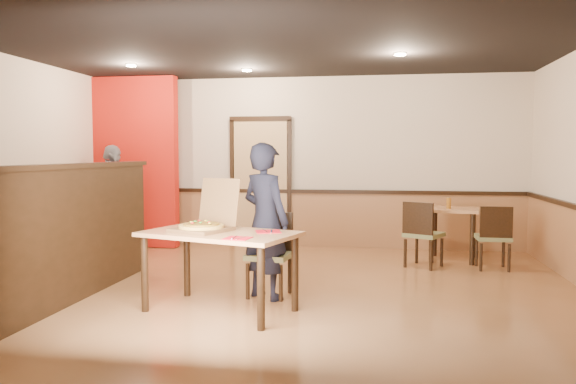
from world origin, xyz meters
name	(u,v)px	position (x,y,z in m)	size (l,w,h in m)	color
floor	(267,300)	(0.00, 0.00, 0.00)	(7.00, 7.00, 0.00)	#A76F41
ceiling	(266,31)	(0.00, 0.00, 2.80)	(7.00, 7.00, 0.00)	black
wall_back	(308,162)	(0.00, 3.50, 1.40)	(7.00, 7.00, 0.00)	beige
wainscot_back	(308,219)	(0.00, 3.47, 0.45)	(7.00, 0.04, 0.90)	#99663D
chair_rail_back	(308,191)	(0.00, 3.45, 0.92)	(7.00, 0.06, 0.06)	black
back_door	(261,183)	(-0.80, 3.46, 1.05)	(0.90, 0.06, 2.10)	tan
booth_partition	(80,230)	(-2.00, -0.20, 0.74)	(0.20, 3.10, 1.44)	black
red_accent_panel	(130,162)	(-2.90, 3.00, 1.40)	(1.60, 0.20, 2.78)	#B1160C
spot_a	(131,65)	(-2.30, 1.80, 2.78)	(0.14, 0.14, 0.02)	#FBE9B0
spot_b	(247,70)	(-0.80, 2.50, 2.78)	(0.14, 0.14, 0.02)	#FBE9B0
spot_c	(400,54)	(1.40, 1.50, 2.78)	(0.14, 0.14, 0.02)	#FBE9B0
main_table	(220,243)	(-0.37, -0.47, 0.68)	(1.65, 1.24, 0.79)	tan
diner_chair	(271,250)	(0.00, 0.24, 0.49)	(0.49, 0.49, 0.90)	olive
side_chair_left	(422,232)	(1.74, 1.99, 0.49)	(0.60, 0.60, 0.90)	olive
side_chair_right	(494,235)	(2.67, 1.99, 0.47)	(0.43, 0.43, 0.86)	olive
side_table	(453,220)	(2.22, 2.60, 0.58)	(0.82, 0.82, 0.76)	tan
diner	(265,221)	(-0.03, 0.10, 0.83)	(0.61, 0.40, 1.66)	black
passerby	(112,198)	(-3.00, 2.55, 0.84)	(0.99, 0.41, 1.68)	gray
pizza_box	(205,224)	(-0.54, -0.42, 0.85)	(0.66, 0.71, 0.51)	brown
pizza	(201,226)	(-0.56, -0.47, 0.84)	(0.44, 0.44, 0.03)	gold
napkin_near	(238,238)	(-0.09, -0.85, 0.79)	(0.25, 0.25, 0.01)	red
napkin_far	(268,231)	(0.09, -0.39, 0.79)	(0.29, 0.29, 0.01)	red
condiment	(449,203)	(2.14, 2.51, 0.84)	(0.06, 0.06, 0.16)	#9C601C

